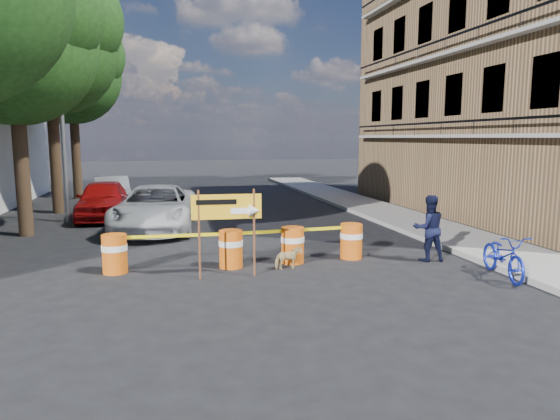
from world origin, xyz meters
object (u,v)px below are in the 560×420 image
barrel_mid_left (231,248)px  dog (288,258)px  sedan_red (103,199)px  detour_sign (236,213)px  suv_white (156,208)px  pedestrian (429,228)px  bicycle (505,235)px  barrel_far_left (115,253)px  barrel_mid_right (293,244)px  sedan_silver (112,192)px  barrel_far_right (351,240)px

barrel_mid_left → dog: barrel_mid_left is taller
barrel_mid_left → sedan_red: sedan_red is taller
detour_sign → sedan_red: 10.04m
barrel_mid_left → detour_sign: 1.32m
barrel_mid_left → suv_white: bearing=108.5°
pedestrian → sedan_red: pedestrian is taller
bicycle → barrel_far_left: bearing=176.1°
barrel_mid_right → pedestrian: pedestrian is taller
barrel_far_left → sedan_silver: size_ratio=0.22×
dog → sedan_red: bearing=16.2°
barrel_far_right → dog: (-1.84, -0.70, -0.20)m
sedan_red → barrel_far_right: bearing=-50.1°
pedestrian → barrel_far_right: bearing=-15.2°
barrel_far_right → suv_white: bearing=133.5°
detour_sign → barrel_mid_left: bearing=93.8°
barrel_far_right → detour_sign: 3.45m
barrel_mid_right → sedan_silver: (-5.37, 11.68, 0.21)m
detour_sign → pedestrian: detour_sign is taller
barrel_far_left → barrel_far_right: same height
bicycle → sedan_red: size_ratio=0.44×
sedan_silver → pedestrian: bearing=-62.3°
pedestrian → sedan_silver: (-8.76, 12.23, -0.16)m
barrel_mid_right → pedestrian: bearing=-9.3°
barrel_far_left → barrel_mid_left: size_ratio=1.00×
bicycle → dog: (-4.48, 1.74, -0.69)m
barrel_far_right → sedan_red: sedan_red is taller
bicycle → dog: bicycle is taller
barrel_mid_left → sedan_silver: sedan_silver is taller
detour_sign → bicycle: 5.94m
dog → suv_white: (-3.12, 5.93, 0.48)m
dog → bicycle: bearing=-125.1°
detour_sign → dog: size_ratio=3.08×
barrel_mid_left → barrel_mid_right: bearing=3.2°
pedestrian → barrel_mid_right: bearing=-3.8°
barrel_far_right → detour_sign: size_ratio=0.46×
barrel_far_left → pedestrian: bearing=-4.3°
suv_white → sedan_red: 3.55m
barrel_far_left → bicycle: size_ratio=0.47×
sedan_red → sedan_silver: size_ratio=1.06×
barrel_mid_right → suv_white: 6.33m
barrel_mid_right → suv_white: (-3.37, 5.35, 0.28)m
barrel_mid_left → dog: size_ratio=1.40×
suv_white → dog: bearing=-55.8°
barrel_far_right → bicycle: 3.63m
barrel_mid_left → suv_white: 5.74m
dog → sedan_silver: size_ratio=0.16×
sedan_silver → bicycle: bearing=-63.5°
sedan_red → pedestrian: bearing=-45.8°
detour_sign → dog: detour_sign is taller
detour_sign → sedan_silver: size_ratio=0.48×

